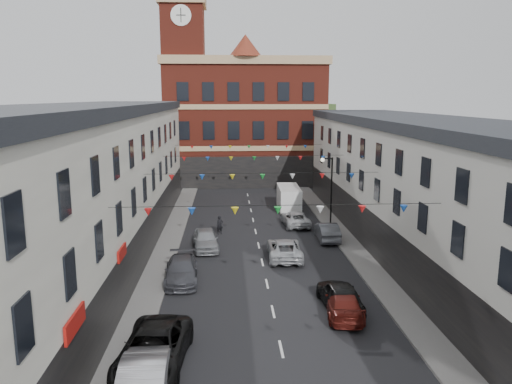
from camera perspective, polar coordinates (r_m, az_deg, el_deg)
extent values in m
plane|color=black|center=(30.80, 1.26, -10.45)|extent=(160.00, 160.00, 0.00)
cube|color=#605E5B|center=(32.87, -11.26, -9.13)|extent=(1.80, 64.00, 0.15)
cube|color=#605E5B|center=(33.84, 12.84, -8.61)|extent=(1.80, 64.00, 0.15)
cube|color=beige|center=(31.69, -20.65, -1.12)|extent=(8.00, 56.00, 10.00)
cube|color=black|center=(31.09, -21.31, 8.58)|extent=(8.40, 56.00, 0.70)
cube|color=black|center=(31.58, -13.15, -7.12)|extent=(0.12, 56.00, 3.20)
cube|color=beige|center=(33.48, 21.72, -1.46)|extent=(8.00, 56.00, 9.00)
cube|color=black|center=(32.86, 22.31, 6.84)|extent=(8.40, 56.00, 0.70)
cube|color=black|center=(32.71, 14.88, -6.57)|extent=(0.12, 56.00, 3.20)
cube|color=maroon|center=(66.75, -1.35, 7.66)|extent=(20.00, 12.00, 15.00)
cube|color=tan|center=(66.79, -1.38, 14.53)|extent=(20.60, 12.60, 1.00)
cone|color=maroon|center=(61.95, -1.22, 16.40)|extent=(4.00, 4.00, 2.60)
cube|color=maroon|center=(63.82, -8.15, 11.45)|extent=(5.00, 5.00, 24.00)
cube|color=tan|center=(64.81, -8.42, 20.77)|extent=(5.60, 5.60, 1.20)
cylinder|color=white|center=(61.98, -8.58, 19.36)|extent=(2.40, 0.12, 2.40)
cube|color=#2E4C23|center=(90.83, -4.43, 6.89)|extent=(40.00, 14.00, 10.00)
cylinder|color=black|center=(44.34, 8.61, 0.07)|extent=(0.14, 0.14, 6.00)
cylinder|color=black|center=(43.81, 8.20, 3.80)|extent=(0.90, 0.10, 0.10)
sphere|color=beige|center=(43.74, 7.62, 3.67)|extent=(0.36, 0.36, 0.36)
imported|color=black|center=(22.26, -11.63, -17.20)|extent=(3.11, 5.94, 1.60)
imported|color=#43444B|center=(31.30, -8.51, -8.85)|extent=(2.20, 4.93, 1.41)
imported|color=gray|center=(37.41, -5.77, -5.40)|extent=(2.23, 4.60, 1.51)
imported|color=#591711|center=(26.83, 9.97, -12.45)|extent=(2.29, 4.64, 1.30)
imported|color=black|center=(27.54, 9.56, -11.53)|extent=(2.01, 4.58, 1.53)
imported|color=#54575D|center=(39.97, 8.11, -4.46)|extent=(1.58, 4.36, 1.43)
imported|color=#BABCC0|center=(44.05, 4.51, -3.05)|extent=(2.35, 4.72, 1.28)
imported|color=silver|center=(35.25, 3.27, -6.49)|extent=(2.47, 5.07, 1.39)
cube|color=white|center=(50.03, 3.77, -0.73)|extent=(2.16, 5.36, 2.35)
imported|color=black|center=(41.28, -4.17, -3.80)|extent=(0.66, 0.56, 1.55)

